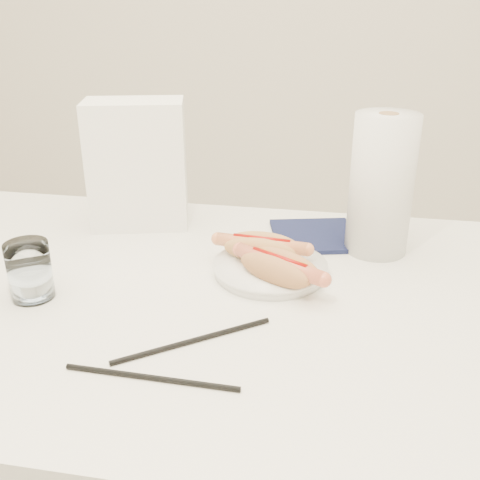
% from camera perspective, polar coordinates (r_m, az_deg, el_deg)
% --- Properties ---
extents(table, '(1.20, 0.80, 0.75)m').
position_cam_1_polar(table, '(0.97, -4.73, -8.12)').
color(table, white).
rests_on(table, ground).
extents(plate, '(0.22, 0.22, 0.02)m').
position_cam_1_polar(plate, '(0.99, 3.07, -3.04)').
color(plate, white).
rests_on(plate, table).
extents(hotdog_left, '(0.17, 0.08, 0.04)m').
position_cam_1_polar(hotdog_left, '(1.00, 2.20, -0.77)').
color(hotdog_left, tan).
rests_on(hotdog_left, plate).
extents(hotdog_right, '(0.16, 0.13, 0.05)m').
position_cam_1_polar(hotdog_right, '(0.93, 4.00, -2.81)').
color(hotdog_right, '#BD7D4A').
rests_on(hotdog_right, plate).
extents(water_glass, '(0.07, 0.07, 0.10)m').
position_cam_1_polar(water_glass, '(0.96, -20.52, -2.93)').
color(water_glass, white).
rests_on(water_glass, table).
extents(chopstick_near, '(0.20, 0.15, 0.01)m').
position_cam_1_polar(chopstick_near, '(0.81, -4.73, -10.10)').
color(chopstick_near, black).
rests_on(chopstick_near, table).
extents(chopstick_far, '(0.23, 0.01, 0.01)m').
position_cam_1_polar(chopstick_far, '(0.75, -8.97, -13.58)').
color(chopstick_far, black).
rests_on(chopstick_far, table).
extents(napkin_box, '(0.22, 0.15, 0.26)m').
position_cam_1_polar(napkin_box, '(1.18, -10.34, 7.51)').
color(napkin_box, white).
rests_on(napkin_box, table).
extents(navy_napkin, '(0.20, 0.20, 0.01)m').
position_cam_1_polar(navy_napkin, '(1.14, 7.55, 0.45)').
color(navy_napkin, '#12183A').
rests_on(navy_napkin, table).
extents(paper_towel_roll, '(0.12, 0.12, 0.26)m').
position_cam_1_polar(paper_towel_roll, '(1.06, 14.11, 5.41)').
color(paper_towel_roll, silver).
rests_on(paper_towel_roll, table).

